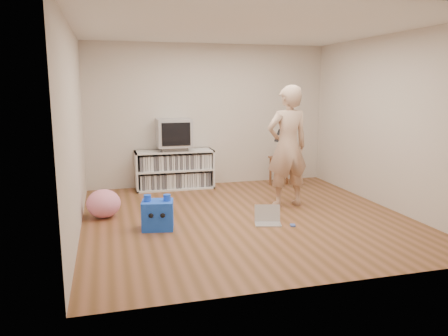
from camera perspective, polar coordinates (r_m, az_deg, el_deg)
name	(u,v)px	position (r m, az deg, el deg)	size (l,w,h in m)	color
ground	(246,217)	(6.28, 2.83, -6.40)	(4.50, 4.50, 0.00)	brown
walls	(246,126)	(6.03, 2.94, 5.49)	(4.52, 4.52, 2.60)	beige
ceiling	(247,28)	(6.05, 3.07, 17.85)	(4.50, 4.50, 0.01)	white
media_unit	(175,169)	(7.97, -6.48, -0.18)	(1.40, 0.45, 0.70)	white
dvd_deck	(174,149)	(7.89, -6.52, 2.55)	(0.45, 0.35, 0.07)	gray
crt_tv	(174,133)	(7.85, -6.56, 4.60)	(0.60, 0.53, 0.50)	#A6A6AB
side_table	(283,164)	(8.12, 7.67, 0.46)	(0.42, 0.42, 0.55)	brown
table_lamp	(283,136)	(8.04, 7.76, 4.15)	(0.34, 0.34, 0.52)	#333333
person	(287,147)	(6.73, 8.28, 2.76)	(0.68, 0.44, 1.86)	#CFA98D
laptop	(268,219)	(6.01, 5.72, -6.59)	(0.41, 0.36, 0.24)	silver
playing_cards	(293,225)	(5.95, 8.97, -7.40)	(0.07, 0.09, 0.02)	#4864C0
plush_blue	(158,214)	(5.78, -8.66, -6.02)	(0.45, 0.40, 0.46)	#164FFE
plush_pink	(104,204)	(6.43, -15.45, -4.50)	(0.48, 0.48, 0.40)	pink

